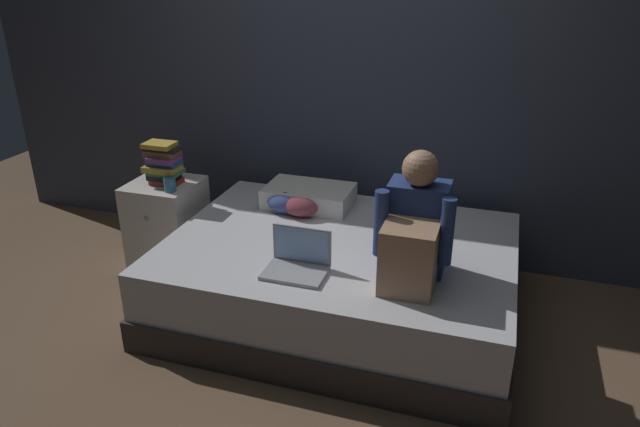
# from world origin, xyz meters

# --- Properties ---
(ground_plane) EXTENTS (8.00, 8.00, 0.00)m
(ground_plane) POSITION_xyz_m (0.00, 0.00, 0.00)
(ground_plane) COLOR brown
(wall_back) EXTENTS (5.60, 0.10, 2.70)m
(wall_back) POSITION_xyz_m (0.00, 1.20, 1.35)
(wall_back) COLOR #383D4C
(wall_back) RESTS_ON ground_plane
(bed) EXTENTS (2.00, 1.50, 0.47)m
(bed) POSITION_xyz_m (0.20, 0.30, 0.23)
(bed) COLOR #332D2B
(bed) RESTS_ON ground_plane
(nightstand) EXTENTS (0.44, 0.46, 0.59)m
(nightstand) POSITION_xyz_m (-1.10, 0.54, 0.30)
(nightstand) COLOR beige
(nightstand) RESTS_ON ground_plane
(person_sitting) EXTENTS (0.39, 0.44, 0.66)m
(person_sitting) POSITION_xyz_m (0.66, 0.02, 0.72)
(person_sitting) COLOR navy
(person_sitting) RESTS_ON bed
(laptop) EXTENTS (0.32, 0.23, 0.22)m
(laptop) POSITION_xyz_m (0.09, -0.10, 0.53)
(laptop) COLOR #9EA0A5
(laptop) RESTS_ON bed
(pillow) EXTENTS (0.56, 0.36, 0.13)m
(pillow) POSITION_xyz_m (-0.14, 0.75, 0.54)
(pillow) COLOR silver
(pillow) RESTS_ON bed
(book_stack) EXTENTS (0.24, 0.18, 0.29)m
(book_stack) POSITION_xyz_m (-1.07, 0.53, 0.74)
(book_stack) COLOR #9E2D28
(book_stack) RESTS_ON nightstand
(mug) EXTENTS (0.08, 0.08, 0.09)m
(mug) POSITION_xyz_m (-0.97, 0.42, 0.64)
(mug) COLOR teal
(mug) RESTS_ON nightstand
(clothes_pile) EXTENTS (0.35, 0.26, 0.13)m
(clothes_pile) POSITION_xyz_m (-0.18, 0.61, 0.53)
(clothes_pile) COLOR #3D4C8E
(clothes_pile) RESTS_ON bed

